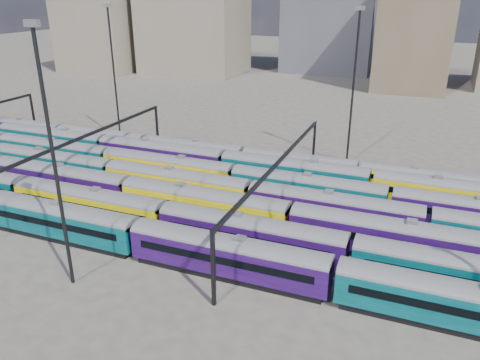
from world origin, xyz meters
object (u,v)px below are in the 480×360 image
at_px(rake_0, 228,252).
at_px(mast_2, 53,153).
at_px(rake_2, 61,177).
at_px(rake_1, 164,215).

distance_m(rake_0, mast_2, 19.44).
bearing_deg(rake_2, mast_2, -46.73).
relative_size(rake_0, mast_2, 4.28).
bearing_deg(rake_2, rake_1, -14.09).
xyz_separation_m(rake_0, rake_2, (-30.33, 10.00, 0.10)).
xyz_separation_m(rake_0, rake_1, (-10.41, 5.00, 0.01)).
bearing_deg(rake_1, mast_2, -108.07).
relative_size(rake_0, rake_2, 0.97).
bearing_deg(rake_0, rake_2, 161.75).
distance_m(rake_0, rake_2, 31.93).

